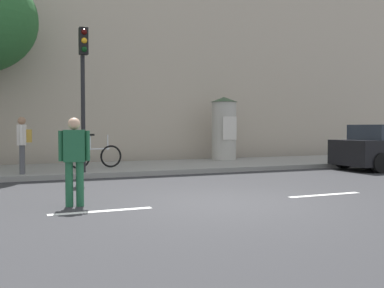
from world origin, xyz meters
The scene contains 9 objects.
ground_plane centered at (0.00, 0.00, 0.00)m, with size 80.00×80.00×0.00m, color #2B2B2D.
sidewalk_curb centered at (0.00, 7.00, 0.07)m, with size 36.00×4.00×0.15m, color gray.
lane_markings centered at (0.00, 0.00, 0.00)m, with size 25.80×0.16×0.01m.
building_backdrop centered at (0.00, 12.00, 4.61)m, with size 36.00×5.00×9.23m, color #B7A893.
traffic_light centered at (-1.84, 5.24, 2.92)m, with size 0.24×0.45×4.10m.
poster_column centered at (4.12, 8.20, 1.42)m, with size 1.08×1.08×2.49m.
pedestrian_in_red_top centered at (-2.75, 0.69, 0.96)m, with size 0.55×0.43×1.63m.
pedestrian_tallest centered at (-3.46, 5.59, 1.10)m, with size 0.41×0.61×1.59m.
bicycle_leaning centered at (-1.28, 6.53, 0.54)m, with size 1.76×0.33×1.09m.
Camera 1 is at (-3.93, -7.70, 1.47)m, focal length 41.85 mm.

